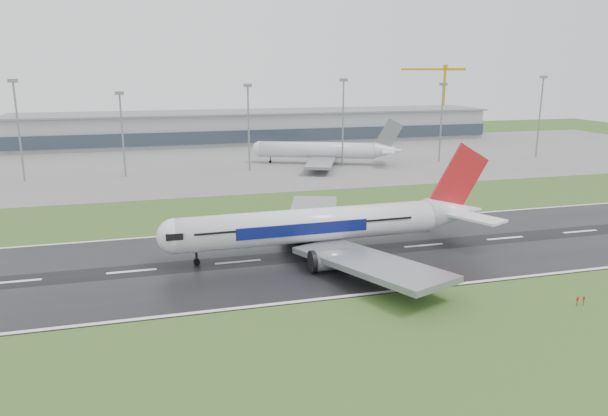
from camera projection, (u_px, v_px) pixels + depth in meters
name	position (u px, v px, depth m)	size (l,w,h in m)	color
ground	(424.00, 246.00, 120.27)	(520.00, 520.00, 0.00)	#31511D
runway	(424.00, 246.00, 120.26)	(400.00, 45.00, 0.10)	black
apron	(286.00, 159.00, 237.27)	(400.00, 130.00, 0.08)	slate
terminal	(259.00, 127.00, 291.64)	(240.00, 36.00, 15.00)	gray
main_airliner	(333.00, 204.00, 113.48)	(69.54, 66.23, 20.53)	silver
parked_airliner	(323.00, 142.00, 221.64)	(60.37, 56.21, 17.70)	silver
tower_crane	(444.00, 99.00, 331.96)	(39.82, 2.17, 39.70)	#C38F05
floodmast_0	(19.00, 133.00, 185.14)	(0.64, 0.64, 32.53)	gray
floodmast_1	(123.00, 137.00, 194.00)	(0.64, 0.64, 28.25)	gray
floodmast_2	(249.00, 130.00, 205.04)	(0.64, 0.64, 30.50)	gray
floodmast_3	(343.00, 125.00, 214.18)	(0.64, 0.64, 32.21)	gray
floodmast_4	(441.00, 124.00, 225.08)	(0.64, 0.64, 30.40)	gray
floodmast_5	(539.00, 119.00, 236.58)	(0.64, 0.64, 32.93)	gray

